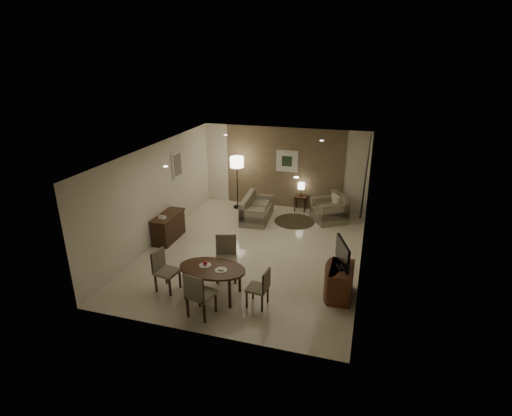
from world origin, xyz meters
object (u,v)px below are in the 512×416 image
(tv_cabinet, at_px, (341,282))
(chair_left, at_px, (167,271))
(console_desk, at_px, (169,227))
(armchair, at_px, (329,208))
(sofa, at_px, (257,208))
(chair_right, at_px, (257,288))
(floor_lamp, at_px, (237,183))
(side_table, at_px, (301,203))
(dining_table, at_px, (213,282))
(chair_near, at_px, (201,293))
(chair_far, at_px, (226,259))

(tv_cabinet, distance_m, chair_left, 3.78)
(console_desk, relative_size, chair_left, 1.29)
(armchair, bearing_deg, tv_cabinet, -21.54)
(sofa, xyz_separation_m, armchair, (2.19, 0.51, 0.06))
(chair_left, height_order, chair_right, chair_left)
(sofa, relative_size, floor_lamp, 0.89)
(armchair, xyz_separation_m, side_table, (-1.01, 0.62, -0.17))
(side_table, bearing_deg, dining_table, -99.16)
(chair_near, bearing_deg, chair_far, -78.49)
(side_table, bearing_deg, chair_near, -97.77)
(chair_left, height_order, floor_lamp, floor_lamp)
(chair_far, bearing_deg, tv_cabinet, -17.96)
(chair_far, relative_size, side_table, 2.01)
(chair_near, bearing_deg, dining_table, -75.25)
(dining_table, bearing_deg, armchair, 68.78)
(chair_near, height_order, chair_far, chair_far)
(tv_cabinet, relative_size, chair_right, 1.07)
(dining_table, height_order, floor_lamp, floor_lamp)
(console_desk, height_order, chair_near, chair_near)
(console_desk, bearing_deg, chair_right, -35.44)
(tv_cabinet, xyz_separation_m, dining_table, (-2.64, -0.76, -0.01))
(console_desk, relative_size, floor_lamp, 0.68)
(chair_near, xyz_separation_m, sofa, (-0.34, 5.07, -0.13))
(chair_left, distance_m, chair_right, 2.06)
(dining_table, relative_size, side_table, 2.85)
(chair_right, bearing_deg, console_desk, -120.33)
(chair_far, xyz_separation_m, chair_left, (-1.08, -0.80, -0.05))
(chair_left, bearing_deg, armchair, -22.65)
(console_desk, bearing_deg, sofa, 47.34)
(console_desk, distance_m, armchair, 4.92)
(chair_left, xyz_separation_m, armchair, (2.94, 4.96, -0.04))
(dining_table, bearing_deg, chair_left, -176.20)
(chair_far, xyz_separation_m, floor_lamp, (-1.25, 4.45, 0.37))
(chair_left, height_order, armchair, chair_left)
(chair_left, relative_size, side_table, 1.83)
(chair_near, distance_m, sofa, 5.08)
(tv_cabinet, relative_size, chair_left, 0.97)
(chair_near, relative_size, sofa, 0.63)
(chair_left, relative_size, armchair, 0.97)
(console_desk, bearing_deg, side_table, 46.00)
(armchair, bearing_deg, chair_near, -50.09)
(chair_near, xyz_separation_m, floor_lamp, (-1.26, 5.87, 0.38))
(tv_cabinet, xyz_separation_m, sofa, (-2.93, 3.62, 0.02))
(chair_near, relative_size, chair_right, 1.18)
(tv_cabinet, bearing_deg, chair_left, -167.32)
(chair_far, height_order, chair_right, chair_far)
(console_desk, distance_m, side_table, 4.52)
(chair_left, bearing_deg, dining_table, -78.19)
(chair_left, bearing_deg, side_table, -11.07)
(chair_far, bearing_deg, chair_near, -108.37)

